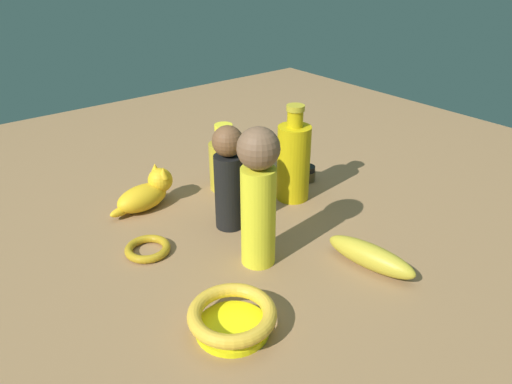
% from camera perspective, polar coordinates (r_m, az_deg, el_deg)
% --- Properties ---
extents(ground, '(2.00, 2.00, 0.00)m').
position_cam_1_polar(ground, '(1.00, 0.00, -4.05)').
color(ground, '#936D47').
extents(bangle, '(0.09, 0.09, 0.02)m').
position_cam_1_polar(bangle, '(0.94, -12.63, -6.53)').
color(bangle, '#B78D1B').
rests_on(bangle, ground).
extents(banana, '(0.07, 0.18, 0.05)m').
position_cam_1_polar(banana, '(0.90, 13.31, -7.38)').
color(banana, gold).
rests_on(banana, ground).
extents(bottle_short, '(0.07, 0.07, 0.16)m').
position_cam_1_polar(bottle_short, '(1.13, -3.72, 3.43)').
color(bottle_short, gold).
rests_on(bottle_short, ground).
extents(bottle_tall, '(0.07, 0.07, 0.22)m').
position_cam_1_polar(bottle_tall, '(1.08, 4.44, 3.72)').
color(bottle_tall, gold).
rests_on(bottle_tall, ground).
extents(person_figure_child, '(0.07, 0.07, 0.26)m').
position_cam_1_polar(person_figure_child, '(0.83, 0.27, -0.25)').
color(person_figure_child, yellow).
rests_on(person_figure_child, ground).
extents(cat_figurine, '(0.16, 0.08, 0.09)m').
position_cam_1_polar(cat_figurine, '(1.09, -12.69, -0.04)').
color(cat_figurine, yellow).
rests_on(cat_figurine, ground).
extents(person_figure_adult, '(0.06, 0.06, 0.22)m').
position_cam_1_polar(person_figure_adult, '(0.96, -3.23, 1.73)').
color(person_figure_adult, black).
rests_on(person_figure_adult, ground).
extents(nail_polish_jar, '(0.04, 0.04, 0.04)m').
position_cam_1_polar(nail_polish_jar, '(1.19, 6.01, 2.19)').
color(nail_polish_jar, brown).
rests_on(nail_polish_jar, ground).
extents(bowl, '(0.13, 0.13, 0.04)m').
position_cam_1_polar(bowl, '(0.75, -2.81, -14.53)').
color(bowl, '#F6F114').
rests_on(bowl, ground).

